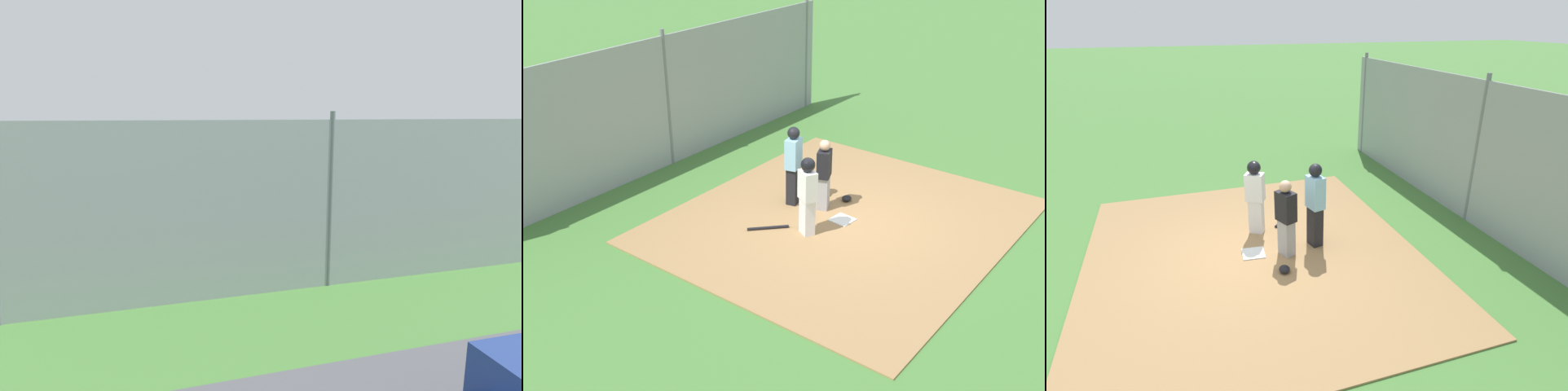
% 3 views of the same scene
% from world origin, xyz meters
% --- Properties ---
extents(ground_plane, '(140.00, 140.00, 0.00)m').
position_xyz_m(ground_plane, '(0.00, 0.00, 0.00)').
color(ground_plane, '#477A38').
extents(dirt_infield, '(7.20, 6.40, 0.03)m').
position_xyz_m(dirt_infield, '(0.00, 0.00, 0.01)').
color(dirt_infield, '#9E774C').
rests_on(dirt_infield, ground_plane).
extents(home_plate, '(0.48, 0.48, 0.02)m').
position_xyz_m(home_plate, '(0.00, 0.00, 0.04)').
color(home_plate, white).
rests_on(home_plate, dirt_infield).
extents(catcher, '(0.45, 0.39, 1.57)m').
position_xyz_m(catcher, '(-0.21, -0.64, 0.84)').
color(catcher, '#9E9EA3').
rests_on(catcher, dirt_infield).
extents(umpire, '(0.43, 0.34, 1.77)m').
position_xyz_m(umpire, '(-0.02, -1.30, 0.96)').
color(umpire, black).
rests_on(umpire, dirt_infield).
extents(runner, '(0.41, 0.46, 1.64)m').
position_xyz_m(runner, '(0.90, -0.27, 0.97)').
color(runner, silver).
rests_on(runner, dirt_infield).
extents(baseball_bat, '(0.66, 0.63, 0.06)m').
position_xyz_m(baseball_bat, '(1.25, -1.00, 0.06)').
color(baseball_bat, black).
rests_on(baseball_bat, dirt_infield).
extents(catcher_mask, '(0.24, 0.20, 0.12)m').
position_xyz_m(catcher_mask, '(-0.82, -0.42, 0.09)').
color(catcher_mask, black).
rests_on(catcher_mask, dirt_infield).
extents(backstop_fence, '(12.00, 0.10, 3.35)m').
position_xyz_m(backstop_fence, '(0.00, -5.08, 1.60)').
color(backstop_fence, '#93999E').
rests_on(backstop_fence, ground_plane).
extents(parking_lot, '(18.00, 5.20, 0.04)m').
position_xyz_m(parking_lot, '(0.00, -10.21, 0.02)').
color(parking_lot, '#515156').
rests_on(parking_lot, ground_plane).
extents(parked_car_green, '(4.33, 2.16, 1.28)m').
position_xyz_m(parked_car_green, '(-5.61, -10.76, 0.61)').
color(parked_car_green, '#235B38').
rests_on(parked_car_green, parking_lot).
extents(parked_car_blue, '(4.23, 1.94, 1.28)m').
position_xyz_m(parked_car_blue, '(0.28, -10.31, 0.61)').
color(parked_car_blue, '#28428C').
rests_on(parked_car_blue, parking_lot).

